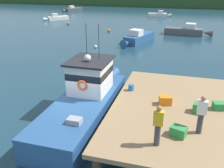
{
  "coord_description": "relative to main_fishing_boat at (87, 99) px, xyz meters",
  "views": [
    {
      "loc": [
        4.78,
        -11.12,
        6.89
      ],
      "look_at": [
        1.2,
        1.53,
        1.4
      ],
      "focal_mm": 40.25,
      "sensor_mm": 36.0,
      "label": 1
    }
  ],
  "objects": [
    {
      "name": "moored_boat_near_channel",
      "position": [
        -0.42,
        41.08,
        -0.61
      ],
      "size": [
        4.67,
        1.72,
        1.17
      ],
      "color": "silver",
      "rests_on": "ground"
    },
    {
      "name": "moored_boat_far_right",
      "position": [
        -20.82,
        44.91,
        -0.57
      ],
      "size": [
        3.79,
        4.61,
        1.27
      ],
      "color": "#4C4C51",
      "rests_on": "ground"
    },
    {
      "name": "crate_stack_mid_dock",
      "position": [
        4.8,
        -2.49,
        0.39
      ],
      "size": [
        0.7,
        0.6,
        0.4
      ],
      "primitive_type": "cube",
      "rotation": [
        0.0,
        0.0,
        -0.31
      ],
      "color": "#2D8442",
      "rests_on": "dock"
    },
    {
      "name": "deckhand_by_the_boat",
      "position": [
        5.59,
        -2.05,
        1.05
      ],
      "size": [
        0.36,
        0.22,
        1.63
      ],
      "color": "#383842",
      "rests_on": "dock"
    },
    {
      "name": "dock",
      "position": [
        4.59,
        -0.1,
        0.07
      ],
      "size": [
        6.0,
        9.0,
        1.2
      ],
      "color": "#4C3D2D",
      "rests_on": "ground"
    },
    {
      "name": "mooring_buoy_outer",
      "position": [
        -5.58,
        23.05,
        -0.8
      ],
      "size": [
        0.4,
        0.4,
        0.4
      ],
      "primitive_type": "sphere",
      "color": "#EA5B19",
      "rests_on": "ground"
    },
    {
      "name": "deckhand_further_back",
      "position": [
        4.06,
        -3.31,
        1.05
      ],
      "size": [
        0.36,
        0.22,
        1.63
      ],
      "color": "#383842",
      "rests_on": "dock"
    },
    {
      "name": "moored_boat_far_left",
      "position": [
        5.06,
        23.78,
        -0.47
      ],
      "size": [
        6.21,
        1.91,
        1.56
      ],
      "color": "#4C4C51",
      "rests_on": "ground"
    },
    {
      "name": "moored_boat_mid_harbor",
      "position": [
        -17.99,
        31.3,
        -0.61
      ],
      "size": [
        3.91,
        3.78,
        1.16
      ],
      "color": "white",
      "rests_on": "ground"
    },
    {
      "name": "crate_stack_near_edge",
      "position": [
        5.68,
        -0.28,
        0.41
      ],
      "size": [
        0.66,
        0.53,
        0.44
      ],
      "primitive_type": "cube",
      "rotation": [
        0.0,
        0.0,
        -0.15
      ],
      "color": "#2D8442",
      "rests_on": "dock"
    },
    {
      "name": "bait_bucket",
      "position": [
        2.13,
        1.31,
        0.36
      ],
      "size": [
        0.32,
        0.32,
        0.34
      ],
      "primitive_type": "cylinder",
      "color": "#2866B2",
      "rests_on": "dock"
    },
    {
      "name": "ground_plane",
      "position": [
        -0.21,
        -0.1,
        -1.01
      ],
      "size": [
        200.0,
        200.0,
        0.0
      ],
      "primitive_type": "plane",
      "color": "#193847"
    },
    {
      "name": "mooring_buoy_channel_marker",
      "position": [
        -13.79,
        27.19,
        -0.79
      ],
      "size": [
        0.43,
        0.43,
        0.43
      ],
      "primitive_type": "sphere",
      "color": "#EA5B19",
      "rests_on": "ground"
    },
    {
      "name": "crate_single_far",
      "position": [
        4.09,
        0.13,
        0.4
      ],
      "size": [
        0.68,
        0.56,
        0.42
      ],
      "primitive_type": "cube",
      "rotation": [
        0.0,
        0.0,
        0.22
      ],
      "color": "orange",
      "rests_on": "dock"
    },
    {
      "name": "moored_boat_off_the_point",
      "position": [
        -0.49,
        17.76,
        -0.46
      ],
      "size": [
        3.06,
        6.31,
        1.59
      ],
      "color": "#285184",
      "rests_on": "ground"
    },
    {
      "name": "crate_single_by_cleat",
      "position": [
        6.6,
        0.3,
        0.37
      ],
      "size": [
        0.68,
        0.55,
        0.35
      ],
      "primitive_type": "cube",
      "rotation": [
        0.0,
        0.0,
        0.21
      ],
      "color": "#2D8442",
      "rests_on": "dock"
    },
    {
      "name": "main_fishing_boat",
      "position": [
        0.0,
        0.0,
        0.0
      ],
      "size": [
        2.6,
        9.81,
        4.8
      ],
      "color": "#285184",
      "rests_on": "ground"
    },
    {
      "name": "mooring_buoy_spare_mooring",
      "position": [
        -4.41,
        13.97,
        -0.84
      ],
      "size": [
        0.33,
        0.33,
        0.33
      ],
      "primitive_type": "sphere",
      "color": "silver",
      "rests_on": "ground"
    },
    {
      "name": "far_shoreline",
      "position": [
        -0.21,
        61.9,
        0.19
      ],
      "size": [
        120.0,
        8.0,
        2.4
      ],
      "primitive_type": "cube",
      "color": "#284723",
      "rests_on": "ground"
    }
  ]
}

